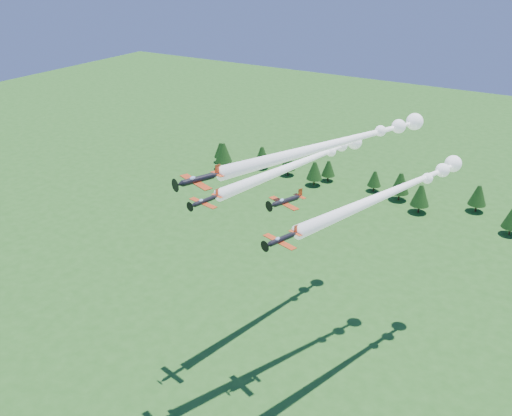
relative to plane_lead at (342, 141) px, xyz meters
The scene contains 6 objects.
ground 55.84m from the plane_lead, 109.69° to the right, with size 600.00×600.00×0.00m, color #23571B.
plane_lead is the anchor object (origin of this frame).
plane_left 19.63m from the plane_lead, 140.99° to the left, with size 16.06×55.41×3.70m.
plane_right 14.70m from the plane_lead, 15.88° to the left, with size 21.07×56.02×3.70m.
plane_slot 17.46m from the plane_lead, 107.91° to the right, with size 7.43×8.34×2.64m.
treeline 98.64m from the plane_lead, 100.59° to the left, with size 166.50×18.78×11.18m.
Camera 1 is at (50.00, -77.32, 85.84)m, focal length 40.00 mm.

